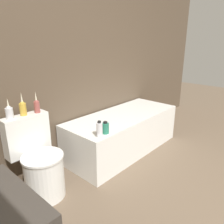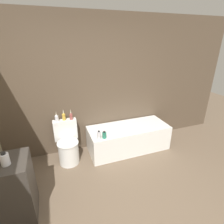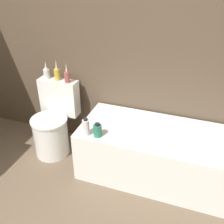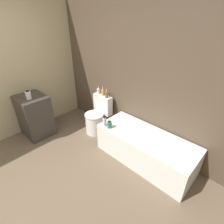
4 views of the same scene
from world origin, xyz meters
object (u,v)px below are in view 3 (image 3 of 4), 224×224
object	(u,v)px
toilet	(53,125)
bathtub	(166,155)
vase_gold	(46,72)
shampoo_bottle_short	(98,130)
vase_silver	(57,73)
shampoo_bottle_tall	(86,127)
vase_bronze	(67,76)

from	to	relation	value
toilet	bathtub	bearing A→B (deg)	-1.39
vase_gold	shampoo_bottle_short	world-z (taller)	vase_gold
vase_silver	shampoo_bottle_tall	distance (m)	0.75
vase_silver	bathtub	bearing A→B (deg)	-10.11
toilet	vase_silver	distance (m)	0.55
bathtub	vase_silver	bearing A→B (deg)	169.89
toilet	vase_silver	xyz separation A→B (m)	(0.00, 0.19, 0.52)
bathtub	vase_silver	xyz separation A→B (m)	(-1.22, 0.22, 0.58)
toilet	vase_bronze	world-z (taller)	vase_bronze
shampoo_bottle_tall	vase_bronze	bearing A→B (deg)	131.67
bathtub	vase_bronze	distance (m)	1.25
toilet	shampoo_bottle_short	distance (m)	0.73
vase_silver	shampoo_bottle_short	size ratio (longest dim) A/B	1.67
bathtub	shampoo_bottle_short	size ratio (longest dim) A/B	12.37
vase_gold	vase_bronze	bearing A→B (deg)	-5.97
bathtub	shampoo_bottle_tall	world-z (taller)	shampoo_bottle_tall
toilet	vase_gold	xyz separation A→B (m)	(-0.13, 0.19, 0.51)
toilet	shampoo_bottle_short	xyz separation A→B (m)	(0.63, -0.27, 0.25)
vase_silver	shampoo_bottle_tall	xyz separation A→B (m)	(0.53, -0.47, -0.25)
toilet	vase_gold	distance (m)	0.56
shampoo_bottle_short	vase_silver	bearing A→B (deg)	143.93
vase_bronze	shampoo_bottle_tall	world-z (taller)	vase_bronze
vase_silver	shampoo_bottle_tall	bearing A→B (deg)	-41.99
toilet	shampoo_bottle_short	size ratio (longest dim) A/B	5.81
bathtub	shampoo_bottle_short	bearing A→B (deg)	-157.83
vase_bronze	shampoo_bottle_short	bearing A→B (deg)	-40.79
vase_gold	vase_silver	bearing A→B (deg)	-0.48
bathtub	vase_bronze	world-z (taller)	vase_bronze
shampoo_bottle_tall	shampoo_bottle_short	xyz separation A→B (m)	(0.10, 0.02, -0.02)
vase_gold	shampoo_bottle_short	size ratio (longest dim) A/B	1.44
bathtub	vase_gold	bearing A→B (deg)	170.79
toilet	vase_silver	size ratio (longest dim) A/B	3.48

